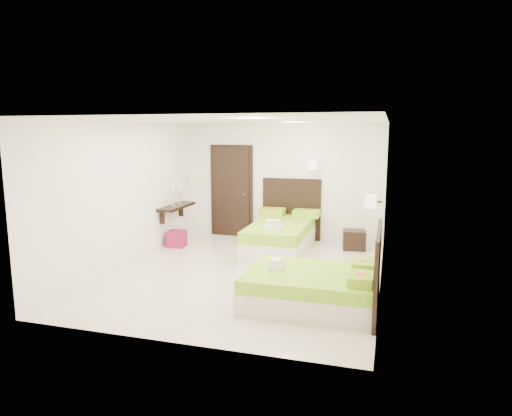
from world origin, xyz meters
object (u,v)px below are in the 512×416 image
(bed_single, at_px, (281,234))
(nightstand, at_px, (354,240))
(bed_double, at_px, (317,286))
(ottoman, at_px, (177,239))

(bed_single, bearing_deg, nightstand, 17.25)
(bed_single, xyz_separation_m, nightstand, (1.44, 0.45, -0.13))
(bed_double, height_order, nightstand, bed_double)
(bed_single, relative_size, ottoman, 6.42)
(bed_single, distance_m, bed_double, 3.10)
(bed_single, bearing_deg, bed_double, -67.46)
(nightstand, distance_m, ottoman, 3.73)
(nightstand, bearing_deg, ottoman, -175.11)
(nightstand, height_order, ottoman, nightstand)
(bed_single, height_order, ottoman, bed_single)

